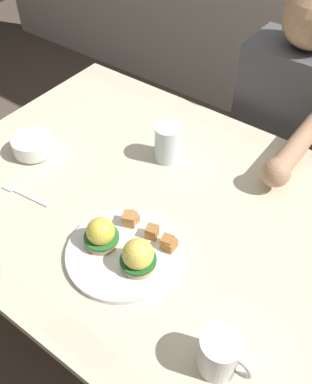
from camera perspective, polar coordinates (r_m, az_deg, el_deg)
The scene contains 8 objects.
ground_plane at distance 1.76m, azimuth -0.68°, elevation -17.73°, with size 6.00×6.00×0.00m, color brown.
dining_table at distance 1.22m, azimuth -0.93°, elevation -4.30°, with size 1.20×0.90×0.74m.
eggs_benedict_plate at distance 1.01m, azimuth -4.38°, elevation -7.44°, with size 0.27×0.27×0.09m.
fruit_bowl at distance 1.31m, azimuth -16.04°, elevation 6.01°, with size 0.12×0.12×0.05m.
coffee_mug at distance 0.86m, azimuth 8.54°, elevation -20.44°, with size 0.11×0.08×0.09m.
fork at distance 1.21m, azimuth -17.31°, elevation -0.20°, with size 0.16×0.04×0.00m.
water_glass_far at distance 1.23m, azimuth 1.55°, elevation 6.27°, with size 0.08×0.08×0.11m.
diner_person at distance 1.57m, azimuth 16.53°, elevation 7.67°, with size 0.34×0.54×1.14m.
Camera 1 is at (0.48, -0.62, 1.57)m, focal length 40.10 mm.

